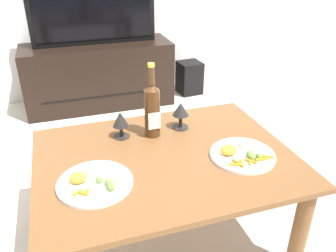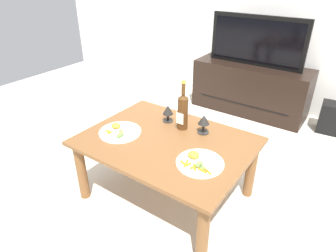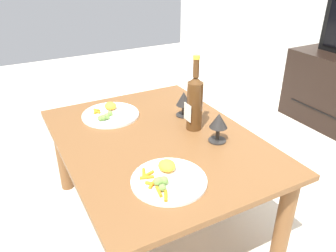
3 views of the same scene
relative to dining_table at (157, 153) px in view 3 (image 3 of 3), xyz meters
The scene contains 7 objects.
ground_plane 0.40m from the dining_table, ahead, with size 6.40×6.40×0.00m, color beige.
dining_table is the anchor object (origin of this frame).
wine_bottle 0.29m from the dining_table, 89.12° to the left, with size 0.07×0.08×0.36m.
goblet_left 0.31m from the dining_table, 123.01° to the left, with size 0.08×0.08×0.13m.
goblet_right 0.32m from the dining_table, 55.92° to the left, with size 0.08×0.08×0.14m.
dinner_plate_left 0.35m from the dining_table, 161.13° to the right, with size 0.29×0.29×0.05m.
dinner_plate_right 0.34m from the dining_table, 19.31° to the right, with size 0.28×0.28×0.05m.
Camera 3 is at (1.20, -0.59, 1.23)m, focal length 36.07 mm.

